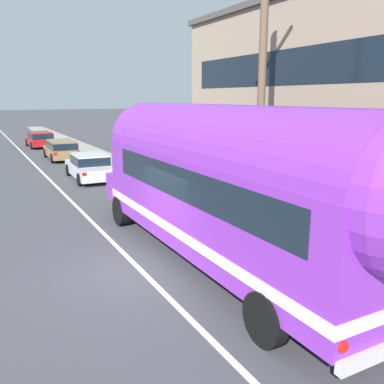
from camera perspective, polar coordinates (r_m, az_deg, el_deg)
ground_plane at (r=10.78m, az=-7.05°, el=-10.64°), size 300.00×300.00×0.00m
lane_markings at (r=22.32m, az=-13.87°, el=1.45°), size 4.01×80.00×0.01m
sidewalk_slab at (r=21.41m, az=-4.56°, el=1.50°), size 1.95×90.00×0.15m
utility_pole at (r=12.92m, az=9.54°, el=13.32°), size 1.80×0.24×8.50m
painted_bus at (r=10.05m, az=5.11°, el=1.44°), size 2.63×12.55×4.12m
car_lead at (r=22.77m, az=-13.88°, el=3.55°), size 2.03×4.60×1.37m
car_second at (r=30.60m, az=-17.53°, el=5.72°), size 1.93×4.51×1.37m
car_third at (r=38.91m, az=-20.16°, el=6.94°), size 2.04×4.34×1.37m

